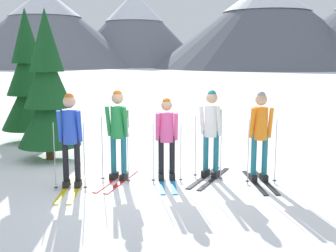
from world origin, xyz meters
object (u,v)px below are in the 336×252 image
at_px(skier_in_orange, 260,132).
at_px(pine_tree_far, 48,92).
at_px(skier_in_green, 118,129).
at_px(skier_in_blue, 71,135).
at_px(skier_in_pink, 167,136).
at_px(skier_in_white, 211,128).
at_px(pine_tree_mid, 28,81).

bearing_deg(skier_in_orange, pine_tree_far, 162.74).
bearing_deg(skier_in_green, skier_in_blue, -144.03).
height_order(skier_in_pink, pine_tree_far, pine_tree_far).
bearing_deg(skier_in_white, skier_in_blue, -161.02).
height_order(pine_tree_mid, pine_tree_far, pine_tree_mid).
bearing_deg(skier_in_green, skier_in_pink, 1.53).
bearing_deg(skier_in_white, pine_tree_far, 162.03).
height_order(skier_in_blue, skier_in_pink, skier_in_blue).
bearing_deg(skier_in_orange, skier_in_white, 165.66).
height_order(skier_in_blue, pine_tree_mid, pine_tree_mid).
bearing_deg(pine_tree_far, skier_in_orange, -17.26).
distance_m(skier_in_white, skier_in_orange, 0.98).
distance_m(skier_in_pink, skier_in_orange, 1.84).
height_order(skier_in_blue, skier_in_orange, skier_in_blue).
relative_size(pine_tree_mid, pine_tree_far, 1.07).
xyz_separation_m(skier_in_white, pine_tree_far, (-3.82, 1.24, 0.61)).
height_order(skier_in_orange, pine_tree_far, pine_tree_far).
distance_m(skier_in_blue, skier_in_pink, 1.85).
xyz_separation_m(skier_in_blue, skier_in_orange, (3.58, 0.67, -0.03)).
distance_m(skier_in_orange, pine_tree_far, 5.03).
distance_m(skier_in_pink, pine_tree_mid, 5.76).
bearing_deg(pine_tree_far, skier_in_blue, -61.17).
distance_m(skier_in_pink, skier_in_white, 0.95).
height_order(skier_in_blue, pine_tree_far, pine_tree_far).
height_order(skier_in_orange, pine_tree_mid, pine_tree_mid).
height_order(skier_in_white, pine_tree_mid, pine_tree_mid).
relative_size(skier_in_white, pine_tree_mid, 0.47).
distance_m(skier_in_orange, pine_tree_mid, 7.19).
height_order(skier_in_green, skier_in_pink, skier_in_green).
height_order(skier_in_green, pine_tree_far, pine_tree_far).
height_order(skier_in_blue, skier_in_green, skier_in_green).
xyz_separation_m(pine_tree_mid, pine_tree_far, (1.37, -2.18, -0.12)).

